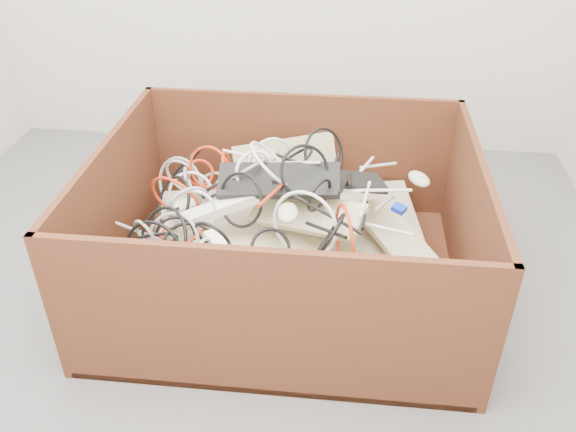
# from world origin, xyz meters

# --- Properties ---
(ground) EXTENTS (3.00, 3.00, 0.00)m
(ground) POSITION_xyz_m (0.00, 0.00, 0.00)
(ground) COLOR #58595B
(ground) RESTS_ON ground
(cardboard_box) EXTENTS (1.34, 1.11, 0.59)m
(cardboard_box) POSITION_xyz_m (0.14, 0.26, 0.14)
(cardboard_box) COLOR #3C1C0F
(cardboard_box) RESTS_ON ground
(keyboard_pile) EXTENTS (1.13, 0.87, 0.36)m
(keyboard_pile) POSITION_xyz_m (0.18, 0.28, 0.29)
(keyboard_pile) COLOR beige
(keyboard_pile) RESTS_ON cardboard_box
(mice_scatter) EXTENTS (1.00, 0.76, 0.17)m
(mice_scatter) POSITION_xyz_m (0.17, 0.19, 0.36)
(mice_scatter) COLOR beige
(mice_scatter) RESTS_ON keyboard_pile
(power_strip_left) EXTENTS (0.29, 0.15, 0.12)m
(power_strip_left) POSITION_xyz_m (-0.07, 0.19, 0.38)
(power_strip_left) COLOR white
(power_strip_left) RESTS_ON keyboard_pile
(power_strip_right) EXTENTS (0.22, 0.23, 0.09)m
(power_strip_right) POSITION_xyz_m (0.01, -0.04, 0.33)
(power_strip_right) COLOR white
(power_strip_right) RESTS_ON keyboard_pile
(vga_plug) EXTENTS (0.06, 0.06, 0.03)m
(vga_plug) POSITION_xyz_m (0.56, 0.27, 0.37)
(vga_plug) COLOR #0C24BD
(vga_plug) RESTS_ON keyboard_pile
(cable_tangle) EXTENTS (1.06, 0.84, 0.45)m
(cable_tangle) POSITION_xyz_m (-0.04, 0.24, 0.38)
(cable_tangle) COLOR silver
(cable_tangle) RESTS_ON keyboard_pile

